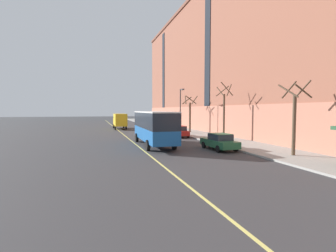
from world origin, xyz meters
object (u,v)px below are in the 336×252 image
Objects in this scene: city_bus at (154,126)px; fire_hydrant at (180,131)px; street_tree_far_uptown at (190,113)px; parked_car_navy_4 at (150,124)px; street_tree_mid_block at (224,111)px; parked_car_silver_0 at (159,126)px; parked_car_green_1 at (219,142)px; box_truck at (120,120)px; street_tree_near_corner at (294,117)px; street_lamp at (181,106)px; parked_car_red_2 at (179,131)px.

city_bus is 14.22m from fire_hydrant.
parked_car_navy_4 is at bearing 105.84° from street_tree_far_uptown.
parked_car_navy_4 is 25.41m from street_tree_mid_block.
parked_car_silver_0 is 0.65× the size of street_tree_mid_block.
box_truck is at bearing 101.94° from parked_car_green_1.
parked_car_silver_0 is 0.75× the size of street_tree_near_corner.
street_tree_near_corner reaches higher than parked_car_green_1.
parked_car_navy_4 is (0.13, 31.45, -0.00)m from parked_car_green_1.
street_tree_far_uptown is at bearing -57.49° from parked_car_silver_0.
parked_car_navy_4 is at bearing 96.77° from street_lamp.
parked_car_green_1 is 6.90m from street_tree_near_corner.
street_lamp is at bearing -58.01° from box_truck.
parked_car_green_1 is 0.69× the size of street_tree_mid_block.
street_tree_mid_block is at bearing -81.33° from parked_car_navy_4.
parked_car_green_1 is at bearing 127.50° from street_tree_near_corner.
parked_car_red_2 is 0.93× the size of parked_car_navy_4.
parked_car_red_2 is (0.02, 12.11, -0.00)m from parked_car_green_1.
city_bus is at bearing -87.66° from box_truck.
parked_car_green_1 is 0.80× the size of street_tree_far_uptown.
box_truck is 1.09× the size of street_tree_mid_block.
street_tree_mid_block is 11.63m from street_tree_far_uptown.
street_tree_near_corner reaches higher than street_tree_far_uptown.
parked_car_silver_0 is 23.98m from parked_car_green_1.
street_lamp is at bearing 95.35° from street_tree_near_corner.
city_bus is 25.31m from box_truck.
parked_car_green_1 is 6.61× the size of fire_hydrant.
fire_hydrant is at bearing -77.38° from parked_car_silver_0.
street_tree_near_corner reaches higher than parked_car_navy_4.
parked_car_navy_4 is 0.68× the size of street_lamp.
parked_car_red_2 is at bearing -70.37° from box_truck.
parked_car_silver_0 is 1.03× the size of parked_car_red_2.
fire_hydrant is at bearing 101.80° from street_tree_mid_block.
box_truck is 25.62m from street_tree_mid_block.
city_bus is at bearing -119.97° from fire_hydrant.
parked_car_green_1 is 31.45m from parked_car_navy_4.
city_bus reaches higher than parked_car_green_1.
street_tree_mid_block reaches higher than parked_car_green_1.
parked_car_navy_4 is at bearing 78.60° from city_bus.
parked_car_navy_4 is at bearing 13.60° from box_truck.
parked_car_red_2 is at bearing 89.89° from parked_car_green_1.
parked_car_red_2 is (-0.15, -11.87, -0.00)m from parked_car_silver_0.
city_bus is 13.44m from street_tree_near_corner.
street_lamp is at bearing -146.63° from street_tree_far_uptown.
parked_car_navy_4 is 14.08m from street_tree_far_uptown.
street_tree_mid_block reaches higher than parked_car_navy_4.
street_lamp reaches higher than city_bus.
street_lamp is at bearing 83.62° from parked_car_green_1.
street_tree_mid_block is (0.01, 11.60, 0.39)m from street_tree_near_corner.
street_tree_far_uptown is (3.92, 18.12, 2.50)m from parked_car_green_1.
parked_car_navy_4 is 36.84m from street_tree_near_corner.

